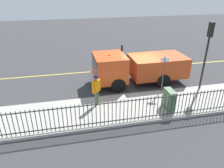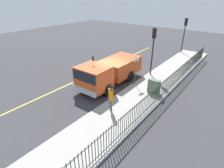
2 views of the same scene
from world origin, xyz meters
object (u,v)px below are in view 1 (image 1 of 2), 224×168
at_px(worker_standing, 96,87).
at_px(traffic_light_near, 208,43).
at_px(utility_cabinet, 169,99).
at_px(street_sign, 164,70).
at_px(work_truck, 134,66).
at_px(traffic_cone, 142,69).

relative_size(worker_standing, traffic_light_near, 0.43).
xyz_separation_m(utility_cabinet, street_sign, (-1.92, 0.45, 0.90)).
relative_size(work_truck, traffic_cone, 10.72).
bearing_deg(traffic_light_near, traffic_cone, 34.90).
bearing_deg(traffic_cone, work_truck, -34.88).
relative_size(utility_cabinet, traffic_cone, 1.78).
height_order(work_truck, street_sign, work_truck).
height_order(worker_standing, street_sign, street_sign).
distance_m(worker_standing, traffic_light_near, 7.16).
distance_m(traffic_cone, street_sign, 3.86).
height_order(work_truck, utility_cabinet, work_truck).
bearing_deg(work_truck, street_sign, -146.78).
bearing_deg(street_sign, traffic_cone, -179.59).
bearing_deg(street_sign, traffic_light_near, 87.21).
xyz_separation_m(work_truck, traffic_cone, (-1.77, 1.23, -0.94)).
xyz_separation_m(worker_standing, utility_cabinet, (1.15, 3.81, -0.58)).
xyz_separation_m(worker_standing, traffic_light_near, (-0.64, 6.89, 1.87)).
height_order(utility_cabinet, traffic_cone, utility_cabinet).
xyz_separation_m(work_truck, street_sign, (1.87, 1.26, 0.35)).
height_order(worker_standing, utility_cabinet, worker_standing).
xyz_separation_m(work_truck, utility_cabinet, (3.79, 0.81, -0.55)).
relative_size(traffic_light_near, street_sign, 1.83).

